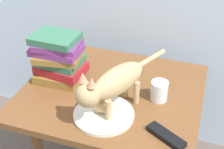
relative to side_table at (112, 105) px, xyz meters
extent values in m
cube|color=brown|center=(0.00, 0.00, 0.07)|extent=(0.76, 0.66, 0.03)
cylinder|color=brown|center=(-0.25, 0.25, -0.23)|extent=(0.04, 0.04, 0.56)
cylinder|color=brown|center=(0.25, 0.25, -0.23)|extent=(0.04, 0.04, 0.56)
cylinder|color=silver|center=(0.02, -0.17, 0.09)|extent=(0.23, 0.23, 0.01)
ellipsoid|color=#E0BC7A|center=(0.02, -0.16, 0.12)|extent=(0.10, 0.08, 0.05)
cylinder|color=tan|center=(0.05, -0.19, 0.13)|extent=(0.02, 0.02, 0.10)
cylinder|color=tan|center=(0.00, -0.17, 0.13)|extent=(0.02, 0.02, 0.10)
cylinder|color=tan|center=(0.12, -0.05, 0.13)|extent=(0.02, 0.02, 0.10)
cylinder|color=tan|center=(0.07, -0.02, 0.13)|extent=(0.02, 0.02, 0.10)
ellipsoid|color=tan|center=(0.06, -0.10, 0.21)|extent=(0.19, 0.27, 0.11)
sphere|color=tan|center=(-0.01, -0.24, 0.23)|extent=(0.09, 0.09, 0.09)
cone|color=#DD8460|center=(0.01, -0.25, 0.29)|extent=(0.03, 0.03, 0.03)
cone|color=#DD8460|center=(-0.03, -0.23, 0.29)|extent=(0.03, 0.03, 0.03)
cylinder|color=tan|center=(0.15, 0.08, 0.22)|extent=(0.09, 0.15, 0.02)
cube|color=olive|center=(-0.25, 0.00, 0.10)|extent=(0.20, 0.15, 0.04)
cube|color=maroon|center=(-0.24, 0.01, 0.14)|extent=(0.22, 0.17, 0.04)
cube|color=#336B4C|center=(-0.24, 0.01, 0.18)|extent=(0.20, 0.16, 0.03)
cube|color=olive|center=(-0.24, 0.00, 0.21)|extent=(0.21, 0.17, 0.03)
cube|color=#72337A|center=(-0.25, 0.00, 0.23)|extent=(0.21, 0.14, 0.03)
cube|color=#72337A|center=(-0.24, 0.00, 0.26)|extent=(0.20, 0.15, 0.02)
cube|color=#336B4C|center=(-0.25, 0.00, 0.29)|extent=(0.19, 0.15, 0.03)
cylinder|color=silver|center=(0.20, 0.00, 0.12)|extent=(0.07, 0.07, 0.08)
cylinder|color=silver|center=(0.20, 0.00, 0.10)|extent=(0.06, 0.06, 0.04)
cube|color=black|center=(0.27, -0.21, 0.09)|extent=(0.15, 0.11, 0.02)
camera|label=1|loc=(0.34, -1.03, 0.88)|focal=50.26mm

